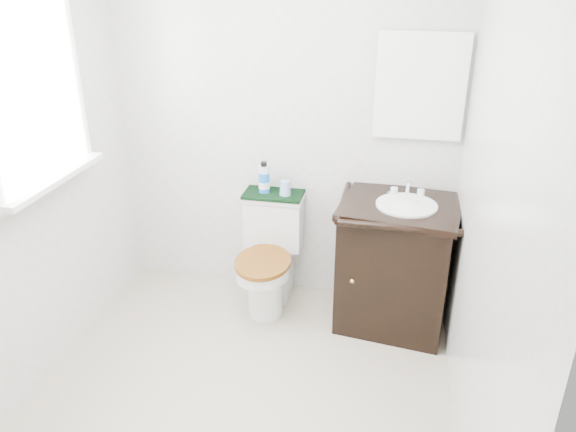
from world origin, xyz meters
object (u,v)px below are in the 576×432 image
(toilet, at_px, (270,259))
(trash_bin, at_px, (275,274))
(mouthwash_bottle, at_px, (264,178))
(cup, at_px, (285,188))
(vanity, at_px, (396,261))

(toilet, distance_m, trash_bin, 0.23)
(mouthwash_bottle, bearing_deg, trash_bin, 4.04)
(trash_bin, distance_m, cup, 0.66)
(vanity, bearing_deg, cup, 166.79)
(trash_bin, xyz_separation_m, cup, (0.08, -0.02, 0.66))
(toilet, relative_size, mouthwash_bottle, 3.57)
(mouthwash_bottle, bearing_deg, toilet, -63.44)
(vanity, distance_m, mouthwash_bottle, 0.99)
(toilet, xyz_separation_m, cup, (0.08, 0.10, 0.47))
(toilet, distance_m, vanity, 0.83)
(toilet, distance_m, mouthwash_bottle, 0.53)
(vanity, bearing_deg, toilet, 175.22)
(vanity, bearing_deg, mouthwash_bottle, 167.66)
(toilet, relative_size, trash_bin, 2.79)
(vanity, height_order, mouthwash_bottle, mouthwash_bottle)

